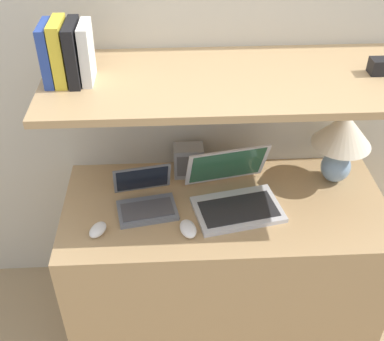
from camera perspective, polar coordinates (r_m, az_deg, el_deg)
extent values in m
cube|color=beige|center=(2.07, 3.45, 12.92)|extent=(6.00, 0.05, 2.40)
cube|color=tan|center=(2.27, 3.62, -10.90)|extent=(1.35, 0.61, 0.72)
cube|color=beige|center=(2.33, 3.05, -0.64)|extent=(1.35, 0.04, 1.24)
cube|color=tan|center=(1.78, 4.50, 10.60)|extent=(1.35, 0.55, 0.03)
ellipsoid|color=#7593B2|center=(2.19, 16.66, 0.45)|extent=(0.13, 0.13, 0.14)
cylinder|color=tan|center=(2.14, 17.10, 2.49)|extent=(0.02, 0.02, 0.05)
cone|color=beige|center=(2.09, 17.58, 4.71)|extent=(0.25, 0.25, 0.15)
cube|color=silver|center=(1.98, 5.43, -4.62)|extent=(0.39, 0.29, 0.02)
cube|color=#232326|center=(1.96, 5.54, -4.54)|extent=(0.33, 0.22, 0.00)
cube|color=silver|center=(2.02, 4.17, 0.64)|extent=(0.36, 0.16, 0.21)
cube|color=#235138|center=(2.02, 4.22, 0.61)|extent=(0.32, 0.14, 0.18)
cube|color=slate|center=(1.97, -5.33, -4.73)|extent=(0.26, 0.20, 0.02)
cube|color=#47474C|center=(1.96, -5.32, -4.60)|extent=(0.22, 0.14, 0.00)
cube|color=slate|center=(2.00, -5.93, -0.94)|extent=(0.24, 0.10, 0.15)
cube|color=black|center=(2.00, -5.91, -0.98)|extent=(0.22, 0.09, 0.13)
ellipsoid|color=white|center=(1.87, -0.47, -6.92)|extent=(0.08, 0.11, 0.04)
ellipsoid|color=white|center=(1.90, -11.10, -6.91)|extent=(0.09, 0.10, 0.04)
cube|color=gray|center=(2.13, -0.42, 1.18)|extent=(0.13, 0.09, 0.15)
cube|color=#59595B|center=(2.09, -0.36, 0.48)|extent=(0.10, 0.00, 0.10)
cube|color=#284293|center=(1.76, -16.66, 13.15)|extent=(0.03, 0.15, 0.21)
cube|color=gold|center=(1.75, -15.36, 13.41)|extent=(0.04, 0.15, 0.22)
cube|color=black|center=(1.74, -13.81, 13.41)|extent=(0.04, 0.17, 0.21)
cube|color=silver|center=(1.74, -12.37, 13.46)|extent=(0.04, 0.14, 0.21)
cube|color=black|center=(1.90, 21.40, 11.43)|extent=(0.07, 0.06, 0.06)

